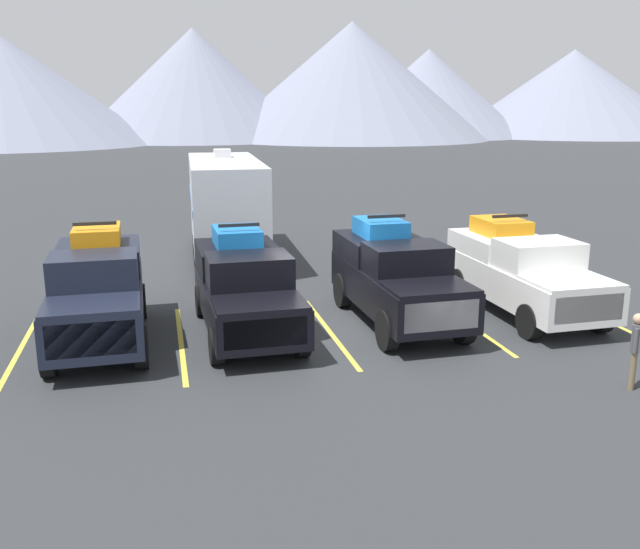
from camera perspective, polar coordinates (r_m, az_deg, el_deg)
ground_plane at (r=17.24m, az=0.66°, el=-4.55°), size 240.00×240.00×0.00m
pickup_truck_a at (r=16.90m, az=-17.88°, el=-1.21°), size 2.23×5.41×2.72m
pickup_truck_b at (r=16.90m, az=-6.23°, el=-0.93°), size 2.27×5.36×2.57m
pickup_truck_c at (r=17.68m, az=6.25°, el=-0.05°), size 2.27×5.34×2.66m
pickup_truck_d at (r=19.21m, az=16.34°, el=0.38°), size 2.31×5.52×2.52m
lot_stripe_a at (r=16.99m, az=-23.70°, el=-6.04°), size 0.12×5.50×0.01m
lot_stripe_b at (r=16.67m, az=-11.40°, el=-5.48°), size 0.12×5.50×0.01m
lot_stripe_c at (r=17.12m, az=0.76°, el=-4.67°), size 0.12×5.50×0.01m
lot_stripe_d at (r=18.28m, az=11.82°, el=-3.76°), size 0.12×5.50×0.01m
lot_stripe_e at (r=20.04m, az=21.22°, el=-2.86°), size 0.12×5.50×0.01m
camper_trailer_a at (r=24.88m, az=-7.80°, el=5.86°), size 2.68×8.91×3.86m
person_a at (r=14.82m, az=24.59°, el=-5.37°), size 0.28×0.29×1.54m
mountain_ridge at (r=110.89m, az=-7.55°, el=15.03°), size 166.98×48.80×17.94m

